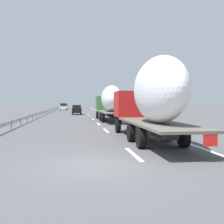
{
  "coord_description": "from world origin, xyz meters",
  "views": [
    {
      "loc": [
        -9.89,
        0.8,
        2.28
      ],
      "look_at": [
        20.11,
        -3.37,
        1.21
      ],
      "focal_mm": 44.6,
      "sensor_mm": 36.0,
      "label": 1
    }
  ],
  "objects_px": {
    "car_silver_hatch": "(65,106)",
    "road_sign": "(110,102)",
    "car_white_van": "(63,107)",
    "car_black_suv": "(77,110)",
    "truck_trailing": "(152,97)",
    "truck_lead": "(110,101)"
  },
  "relations": [
    {
      "from": "car_black_suv",
      "to": "car_silver_hatch",
      "type": "distance_m",
      "value": 47.11
    },
    {
      "from": "truck_trailing",
      "to": "car_silver_hatch",
      "type": "height_order",
      "value": "truck_trailing"
    },
    {
      "from": "truck_trailing",
      "to": "car_silver_hatch",
      "type": "bearing_deg",
      "value": 4.96
    },
    {
      "from": "truck_lead",
      "to": "car_white_van",
      "type": "height_order",
      "value": "truck_lead"
    },
    {
      "from": "truck_lead",
      "to": "road_sign",
      "type": "distance_m",
      "value": 24.18
    },
    {
      "from": "truck_lead",
      "to": "car_white_van",
      "type": "distance_m",
      "value": 47.78
    },
    {
      "from": "truck_trailing",
      "to": "car_white_van",
      "type": "height_order",
      "value": "truck_trailing"
    },
    {
      "from": "road_sign",
      "to": "car_black_suv",
      "type": "bearing_deg",
      "value": 129.7
    },
    {
      "from": "car_white_van",
      "to": "road_sign",
      "type": "xyz_separation_m",
      "value": [
        -23.23,
        -10.33,
        1.25
      ]
    },
    {
      "from": "car_black_suv",
      "to": "car_white_van",
      "type": "relative_size",
      "value": 0.91
    },
    {
      "from": "car_black_suv",
      "to": "road_sign",
      "type": "bearing_deg",
      "value": -50.3
    },
    {
      "from": "car_silver_hatch",
      "to": "road_sign",
      "type": "xyz_separation_m",
      "value": [
        -41.25,
        -10.34,
        1.32
      ]
    },
    {
      "from": "car_white_van",
      "to": "car_silver_hatch",
      "type": "distance_m",
      "value": 18.02
    },
    {
      "from": "truck_lead",
      "to": "car_black_suv",
      "type": "relative_size",
      "value": 3.48
    },
    {
      "from": "car_silver_hatch",
      "to": "road_sign",
      "type": "height_order",
      "value": "road_sign"
    },
    {
      "from": "truck_lead",
      "to": "road_sign",
      "type": "xyz_separation_m",
      "value": [
        23.98,
        -3.1,
        -0.2
      ]
    },
    {
      "from": "car_black_suv",
      "to": "car_white_van",
      "type": "xyz_separation_m",
      "value": [
        28.97,
        3.42,
        0.08
      ]
    },
    {
      "from": "car_black_suv",
      "to": "truck_trailing",
      "type": "bearing_deg",
      "value": -174.02
    },
    {
      "from": "car_white_van",
      "to": "road_sign",
      "type": "height_order",
      "value": "road_sign"
    },
    {
      "from": "car_white_van",
      "to": "road_sign",
      "type": "distance_m",
      "value": 25.45
    },
    {
      "from": "truck_trailing",
      "to": "car_white_van",
      "type": "xyz_separation_m",
      "value": [
        65.32,
        7.23,
        -1.6
      ]
    },
    {
      "from": "truck_lead",
      "to": "car_black_suv",
      "type": "height_order",
      "value": "truck_lead"
    }
  ]
}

